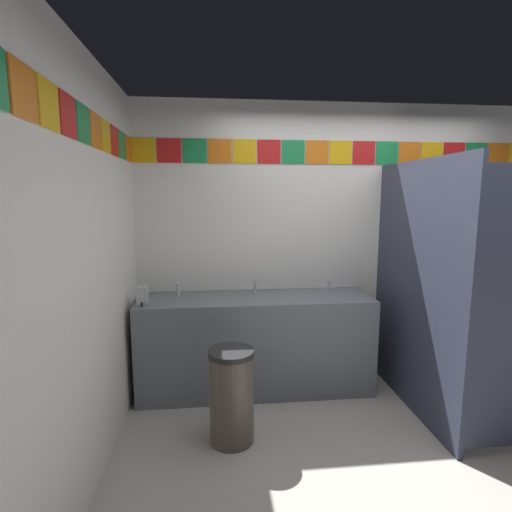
{
  "coord_description": "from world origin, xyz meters",
  "views": [
    {
      "loc": [
        -1.29,
        -2.26,
        1.75
      ],
      "look_at": [
        -0.97,
        0.8,
        1.28
      ],
      "focal_mm": 27.61,
      "sensor_mm": 36.0,
      "label": 1
    }
  ],
  "objects": [
    {
      "name": "vanity_counter",
      "position": [
        -0.94,
        1.12,
        0.44
      ],
      "size": [
        2.06,
        0.57,
        0.86
      ],
      "color": "slate",
      "rests_on": "ground_plane"
    },
    {
      "name": "faucet_right",
      "position": [
        -0.25,
        1.21,
        0.91
      ],
      "size": [
        0.04,
        0.1,
        0.14
      ],
      "color": "silver",
      "rests_on": "vanity_counter"
    },
    {
      "name": "stall_divider",
      "position": [
        0.48,
        0.43,
        1.02
      ],
      "size": [
        0.92,
        1.43,
        2.03
      ],
      "color": "#33384C",
      "rests_on": "ground_plane"
    },
    {
      "name": "wall_side",
      "position": [
        -2.06,
        -0.0,
        1.31
      ],
      "size": [
        0.09,
        2.8,
        2.6
      ],
      "color": "white",
      "rests_on": "ground_plane"
    },
    {
      "name": "wall_back",
      "position": [
        0.0,
        1.44,
        1.31
      ],
      "size": [
        4.03,
        0.09,
        2.6
      ],
      "color": "white",
      "rests_on": "ground_plane"
    },
    {
      "name": "faucet_left",
      "position": [
        -1.62,
        1.21,
        0.91
      ],
      "size": [
        0.04,
        0.1,
        0.14
      ],
      "color": "silver",
      "rests_on": "vanity_counter"
    },
    {
      "name": "faucet_center",
      "position": [
        -0.94,
        1.21,
        0.91
      ],
      "size": [
        0.04,
        0.1,
        0.14
      ],
      "color": "silver",
      "rests_on": "vanity_counter"
    },
    {
      "name": "ground_plane",
      "position": [
        0.0,
        0.0,
        0.0
      ],
      "size": [
        8.87,
        8.87,
        0.0
      ],
      "primitive_type": "plane",
      "color": "#B2ADA3"
    },
    {
      "name": "toilet",
      "position": [
        0.81,
        0.93,
        0.3
      ],
      "size": [
        0.39,
        0.49,
        0.74
      ],
      "color": "white",
      "rests_on": "ground_plane"
    },
    {
      "name": "trash_bin",
      "position": [
        -1.19,
        0.36,
        0.34
      ],
      "size": [
        0.32,
        0.32,
        0.68
      ],
      "color": "brown",
      "rests_on": "ground_plane"
    },
    {
      "name": "soap_dispenser",
      "position": [
        -1.89,
        0.95,
        0.94
      ],
      "size": [
        0.09,
        0.09,
        0.16
      ],
      "color": "#B7BABF",
      "rests_on": "vanity_counter"
    }
  ]
}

